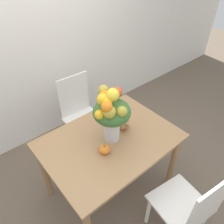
% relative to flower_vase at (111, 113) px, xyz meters
% --- Properties ---
extents(ground_plane, '(12.00, 12.00, 0.00)m').
position_rel_flower_vase_xyz_m(ground_plane, '(-0.02, 0.00, -1.07)').
color(ground_plane, brown).
extents(wall_back, '(8.00, 0.06, 2.70)m').
position_rel_flower_vase_xyz_m(wall_back, '(-0.02, 1.30, 0.28)').
color(wall_back, white).
rests_on(wall_back, ground_plane).
extents(dining_table, '(1.19, 0.86, 0.77)m').
position_rel_flower_vase_xyz_m(dining_table, '(-0.02, 0.00, -0.41)').
color(dining_table, '#9E754C').
rests_on(dining_table, ground_plane).
extents(flower_vase, '(0.33, 0.33, 0.54)m').
position_rel_flower_vase_xyz_m(flower_vase, '(0.00, 0.00, 0.00)').
color(flower_vase, silver).
rests_on(flower_vase, dining_table).
extents(pumpkin, '(0.10, 0.10, 0.09)m').
position_rel_flower_vase_xyz_m(pumpkin, '(-0.15, -0.09, -0.26)').
color(pumpkin, orange).
rests_on(pumpkin, dining_table).
extents(turkey_figurine, '(0.12, 0.16, 0.10)m').
position_rel_flower_vase_xyz_m(turkey_figurine, '(0.18, 0.04, -0.25)').
color(turkey_figurine, '#A87A4C').
rests_on(turkey_figurine, dining_table).
extents(dining_chair_near_window, '(0.43, 0.43, 0.96)m').
position_rel_flower_vase_xyz_m(dining_chair_near_window, '(0.16, 0.77, -0.58)').
color(dining_chair_near_window, white).
rests_on(dining_chair_near_window, ground_plane).
extents(dining_chair_far_side, '(0.48, 0.48, 0.96)m').
position_rel_flower_vase_xyz_m(dining_chair_far_side, '(0.15, -0.78, -0.58)').
color(dining_chair_far_side, white).
rests_on(dining_chair_far_side, ground_plane).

